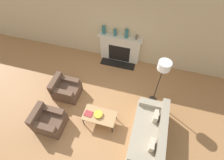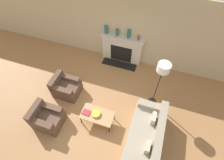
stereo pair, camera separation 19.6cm
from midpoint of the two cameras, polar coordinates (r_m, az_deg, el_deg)
The scene contains 14 objects.
ground_plane at distance 5.89m, azimuth -4.50°, elevation -11.67°, with size 18.00×18.00×0.00m, color #A87547.
wall_back at distance 6.59m, azimuth 4.36°, elevation 16.44°, with size 18.00×0.06×2.90m.
fireplace at distance 7.02m, azimuth 3.99°, elevation 9.93°, with size 1.68×0.59×1.19m.
couch at distance 5.42m, azimuth 12.31°, elevation -16.95°, with size 0.92×1.92×0.81m.
armchair_near at distance 5.84m, azimuth -19.65°, elevation -11.61°, with size 0.87×0.74×0.74m.
armchair_far at distance 6.30m, azimuth -14.06°, elevation -2.36°, with size 0.87×0.74×0.74m.
coffee_table at distance 5.46m, azimuth -3.77°, elevation -11.40°, with size 1.01×0.55×0.43m.
bowl at distance 5.40m, azimuth -4.21°, elevation -10.88°, with size 0.28×0.28×0.07m.
book at distance 5.48m, azimuth -7.34°, elevation -10.50°, with size 0.27×0.21×0.02m.
floor_lamp at distance 5.04m, azimuth 17.26°, elevation 2.73°, with size 0.37×0.37×1.90m.
mantel_vase_left at distance 6.69m, azimuth -1.07°, elevation 16.07°, with size 0.13×0.13×0.30m.
mantel_vase_center_left at distance 6.60m, azimuth 2.57°, elevation 15.20°, with size 0.11×0.11×0.26m.
mantel_vase_center_right at distance 6.50m, azimuth 6.35°, elevation 14.66°, with size 0.12×0.12×0.33m.
mantel_vase_right at distance 6.50m, azimuth 9.50°, elevation 13.35°, with size 0.07×0.07×0.17m.
Camera 2 is at (1.36, -2.30, 5.26)m, focal length 28.00 mm.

